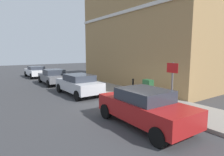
{
  "coord_description": "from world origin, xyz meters",
  "views": [
    {
      "loc": [
        -6.14,
        -7.82,
        2.88
      ],
      "look_at": [
        0.93,
        2.21,
        1.2
      ],
      "focal_mm": 29.73,
      "sensor_mm": 36.0,
      "label": 1
    }
  ],
  "objects_px": {
    "car_silver": "(79,84)",
    "bollard_near_cabinet": "(133,86)",
    "street_sign": "(172,80)",
    "car_red": "(144,107)",
    "utility_cabinet": "(148,90)",
    "car_white": "(36,71)",
    "car_grey": "(53,76)"
  },
  "relations": [
    {
      "from": "car_silver",
      "to": "bollard_near_cabinet",
      "type": "bearing_deg",
      "value": -133.3
    },
    {
      "from": "car_silver",
      "to": "street_sign",
      "type": "xyz_separation_m",
      "value": [
        1.66,
        -6.36,
        0.91
      ]
    },
    {
      "from": "car_red",
      "to": "street_sign",
      "type": "height_order",
      "value": "street_sign"
    },
    {
      "from": "bollard_near_cabinet",
      "to": "street_sign",
      "type": "bearing_deg",
      "value": -105.66
    },
    {
      "from": "utility_cabinet",
      "to": "street_sign",
      "type": "height_order",
      "value": "street_sign"
    },
    {
      "from": "car_white",
      "to": "utility_cabinet",
      "type": "bearing_deg",
      "value": -169.53
    },
    {
      "from": "utility_cabinet",
      "to": "bollard_near_cabinet",
      "type": "relative_size",
      "value": 1.11
    },
    {
      "from": "utility_cabinet",
      "to": "street_sign",
      "type": "relative_size",
      "value": 0.5
    },
    {
      "from": "utility_cabinet",
      "to": "bollard_near_cabinet",
      "type": "distance_m",
      "value": 1.45
    },
    {
      "from": "car_silver",
      "to": "car_white",
      "type": "distance_m",
      "value": 11.35
    },
    {
      "from": "car_grey",
      "to": "bollard_near_cabinet",
      "type": "height_order",
      "value": "car_grey"
    },
    {
      "from": "car_silver",
      "to": "car_white",
      "type": "relative_size",
      "value": 1.0
    },
    {
      "from": "car_red",
      "to": "car_grey",
      "type": "distance_m",
      "value": 11.83
    },
    {
      "from": "car_red",
      "to": "car_white",
      "type": "distance_m",
      "value": 17.85
    },
    {
      "from": "car_red",
      "to": "car_grey",
      "type": "height_order",
      "value": "car_red"
    },
    {
      "from": "car_red",
      "to": "car_silver",
      "type": "xyz_separation_m",
      "value": [
        0.21,
        6.5,
        -0.01
      ]
    },
    {
      "from": "car_white",
      "to": "car_grey",
      "type": "bearing_deg",
      "value": -178.58
    },
    {
      "from": "bollard_near_cabinet",
      "to": "street_sign",
      "type": "relative_size",
      "value": 0.45
    },
    {
      "from": "utility_cabinet",
      "to": "bollard_near_cabinet",
      "type": "xyz_separation_m",
      "value": [
        0.1,
        1.45,
        0.02
      ]
    },
    {
      "from": "bollard_near_cabinet",
      "to": "car_red",
      "type": "bearing_deg",
      "value": -126.39
    },
    {
      "from": "car_silver",
      "to": "street_sign",
      "type": "height_order",
      "value": "street_sign"
    },
    {
      "from": "car_grey",
      "to": "bollard_near_cabinet",
      "type": "relative_size",
      "value": 4.04
    },
    {
      "from": "car_grey",
      "to": "street_sign",
      "type": "height_order",
      "value": "street_sign"
    },
    {
      "from": "car_silver",
      "to": "car_grey",
      "type": "bearing_deg",
      "value": -0.67
    },
    {
      "from": "utility_cabinet",
      "to": "car_silver",
      "type": "bearing_deg",
      "value": 123.84
    },
    {
      "from": "car_white",
      "to": "utility_cabinet",
      "type": "xyz_separation_m",
      "value": [
        2.82,
        -15.29,
        -0.02
      ]
    },
    {
      "from": "street_sign",
      "to": "car_red",
      "type": "bearing_deg",
      "value": -175.72
    },
    {
      "from": "car_white",
      "to": "bollard_near_cabinet",
      "type": "height_order",
      "value": "car_white"
    },
    {
      "from": "car_white",
      "to": "bollard_near_cabinet",
      "type": "bearing_deg",
      "value": -168.07
    },
    {
      "from": "car_red",
      "to": "utility_cabinet",
      "type": "bearing_deg",
      "value": -46.66
    },
    {
      "from": "car_red",
      "to": "car_grey",
      "type": "xyz_separation_m",
      "value": [
        0.18,
        11.83,
        -0.05
      ]
    },
    {
      "from": "car_white",
      "to": "utility_cabinet",
      "type": "distance_m",
      "value": 15.55
    }
  ]
}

